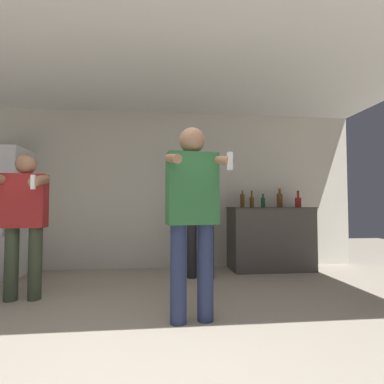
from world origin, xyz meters
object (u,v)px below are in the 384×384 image
object	(u,v)px
bottle_amber_bourbon	(252,201)
bottle_dark_rum	(263,202)
bottle_clear_vodka	(242,200)
person_woman_foreground	(192,209)
person_spectator_back	(200,208)
bottle_green_wine	(298,201)
person_man_side	(24,215)
refrigerator	(2,212)
bottle_brown_liquor	(280,199)

from	to	relation	value
bottle_amber_bourbon	bottle_dark_rum	size ratio (longest dim) A/B	1.11
bottle_clear_vodka	person_woman_foreground	distance (m)	2.19
bottle_amber_bourbon	person_spectator_back	xyz separation A→B (m)	(-0.87, -0.40, -0.10)
person_woman_foreground	bottle_green_wine	bearing A→B (deg)	45.52
person_woman_foreground	person_man_side	xyz separation A→B (m)	(-1.73, 0.78, -0.07)
refrigerator	bottle_green_wine	size ratio (longest dim) A/B	6.91
refrigerator	person_woman_foreground	distance (m)	3.22
bottle_amber_bourbon	bottle_clear_vodka	bearing A→B (deg)	-180.00
person_man_side	person_spectator_back	xyz separation A→B (m)	(2.01, 0.77, 0.07)
bottle_clear_vodka	bottle_green_wine	bearing A→B (deg)	-0.00
refrigerator	bottle_green_wine	xyz separation A→B (m)	(4.45, -0.03, 0.16)
bottle_brown_liquor	person_man_side	xyz separation A→B (m)	(-3.33, -1.16, -0.20)
bottle_green_wine	person_woman_foreground	size ratio (longest dim) A/B	0.16
bottle_amber_bourbon	person_spectator_back	size ratio (longest dim) A/B	0.16
bottle_brown_liquor	bottle_clear_vodka	xyz separation A→B (m)	(-0.60, -0.00, -0.02)
bottle_amber_bourbon	person_woman_foreground	world-z (taller)	person_woman_foreground
person_spectator_back	bottle_brown_liquor	bearing A→B (deg)	16.80
bottle_amber_bourbon	person_woman_foreground	distance (m)	2.26
person_man_side	person_spectator_back	size ratio (longest dim) A/B	0.93
refrigerator	person_man_side	bearing A→B (deg)	-55.73
bottle_clear_vodka	bottle_amber_bourbon	bearing A→B (deg)	0.00
bottle_brown_liquor	person_spectator_back	bearing A→B (deg)	-163.20
refrigerator	bottle_green_wine	bearing A→B (deg)	-0.40
bottle_clear_vodka	person_man_side	bearing A→B (deg)	-156.89
bottle_dark_rum	person_man_side	xyz separation A→B (m)	(-3.06, -1.16, -0.17)
person_spectator_back	bottle_clear_vodka	bearing A→B (deg)	29.05
bottle_green_wine	person_woman_foreground	bearing A→B (deg)	-134.48
bottle_dark_rum	person_man_side	bearing A→B (deg)	-159.17
bottle_green_wine	bottle_dark_rum	bearing A→B (deg)	180.00
person_woman_foreground	person_spectator_back	xyz separation A→B (m)	(0.28, 1.55, -0.00)
bottle_green_wine	person_woman_foreground	xyz separation A→B (m)	(-1.91, -1.95, -0.10)
person_woman_foreground	bottle_amber_bourbon	bearing A→B (deg)	59.40
bottle_brown_liquor	bottle_dark_rum	size ratio (longest dim) A/B	1.37
refrigerator	bottle_clear_vodka	xyz separation A→B (m)	(3.54, -0.03, 0.17)
refrigerator	bottle_clear_vodka	size ratio (longest dim) A/B	6.62
refrigerator	bottle_dark_rum	distance (m)	3.88
person_man_side	bottle_amber_bourbon	bearing A→B (deg)	22.02
bottle_amber_bourbon	bottle_green_wine	size ratio (longest dim) A/B	0.99
refrigerator	bottle_dark_rum	bearing A→B (deg)	-0.46
person_man_side	bottle_brown_liquor	bearing A→B (deg)	19.26
person_spectator_back	person_woman_foreground	bearing A→B (deg)	-100.35
bottle_brown_liquor	person_woman_foreground	xyz separation A→B (m)	(-1.60, -1.95, -0.13)
bottle_clear_vodka	person_spectator_back	xyz separation A→B (m)	(-0.72, -0.40, -0.12)
bottle_amber_bourbon	person_man_side	size ratio (longest dim) A/B	0.17
refrigerator	bottle_brown_liquor	bearing A→B (deg)	-0.43
bottle_clear_vodka	bottle_dark_rum	xyz separation A→B (m)	(0.33, 0.00, -0.02)
bottle_brown_liquor	refrigerator	bearing A→B (deg)	179.57
refrigerator	person_woman_foreground	size ratio (longest dim) A/B	1.08
bottle_clear_vodka	bottle_green_wine	size ratio (longest dim) A/B	1.04
bottle_amber_bourbon	bottle_green_wine	distance (m)	0.76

